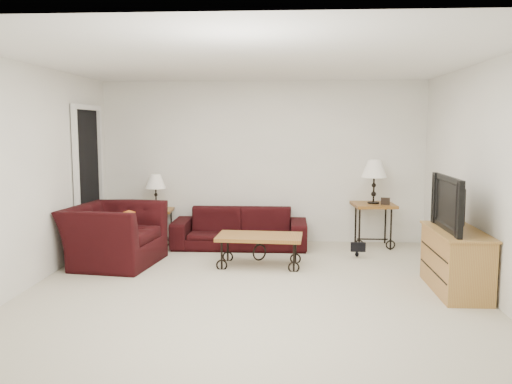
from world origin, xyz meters
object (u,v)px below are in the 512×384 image
at_px(coffee_table, 259,251).
at_px(backpack, 357,243).
at_px(armchair, 114,235).
at_px(side_table_right, 373,225).
at_px(sofa, 240,228).
at_px(television, 456,203).
at_px(lamp_left, 156,192).
at_px(tv_stand, 456,261).
at_px(side_table_left, 157,226).
at_px(lamp_right, 374,182).

bearing_deg(coffee_table, backpack, 23.50).
bearing_deg(armchair, side_table_right, -62.29).
distance_m(sofa, television, 3.31).
relative_size(coffee_table, armchair, 0.90).
bearing_deg(lamp_left, backpack, -12.73).
distance_m(sofa, tv_stand, 3.25).
bearing_deg(tv_stand, sofa, 141.68).
height_order(armchair, tv_stand, armchair).
relative_size(sofa, side_table_right, 3.03).
relative_size(side_table_left, armchair, 0.45).
relative_size(sofa, television, 1.95).
xyz_separation_m(lamp_right, television, (0.54, -2.20, -0.01)).
distance_m(side_table_right, tv_stand, 2.27).
distance_m(lamp_left, backpack, 3.12).
bearing_deg(sofa, lamp_right, 5.16).
height_order(side_table_left, lamp_right, lamp_right).
height_order(side_table_right, armchair, armchair).
distance_m(tv_stand, backpack, 1.76).
xyz_separation_m(armchair, television, (4.08, -0.93, 0.59)).
bearing_deg(side_table_left, sofa, -7.85).
bearing_deg(television, sofa, -128.54).
xyz_separation_m(coffee_table, backpack, (1.33, 0.58, -0.01)).
xyz_separation_m(sofa, tv_stand, (2.55, -2.02, 0.05)).
bearing_deg(backpack, side_table_left, -175.51).
bearing_deg(backpack, television, -43.55).
relative_size(side_table_left, coffee_table, 0.50).
height_order(side_table_left, coffee_table, side_table_left).
height_order(sofa, armchair, armchair).
xyz_separation_m(side_table_left, armchair, (-0.25, -1.26, 0.12)).
relative_size(sofa, lamp_left, 3.69).
xyz_separation_m(side_table_right, tv_stand, (0.56, -2.20, 0.01)).
relative_size(lamp_left, television, 0.53).
height_order(sofa, side_table_right, side_table_right).
xyz_separation_m(lamp_left, tv_stand, (3.86, -2.20, -0.47)).
bearing_deg(coffee_table, tv_stand, -23.23).
height_order(sofa, lamp_right, lamp_right).
bearing_deg(lamp_left, coffee_table, -37.08).
bearing_deg(armchair, television, -94.75).
height_order(armchair, backpack, armchair).
height_order(tv_stand, television, television).
bearing_deg(armchair, coffee_table, -81.53).
relative_size(sofa, armchair, 1.65).
relative_size(side_table_left, television, 0.53).
height_order(lamp_left, tv_stand, lamp_left).
height_order(side_table_left, backpack, side_table_left).
distance_m(coffee_table, tv_stand, 2.40).
bearing_deg(side_table_left, coffee_table, -37.08).
relative_size(coffee_table, television, 1.06).
bearing_deg(sofa, side_table_left, 172.15).
distance_m(lamp_right, coffee_table, 2.21).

